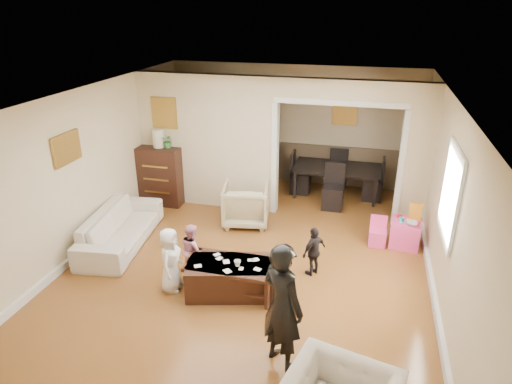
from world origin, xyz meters
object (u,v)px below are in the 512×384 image
(sofa, at_px, (121,228))
(armchair_back, at_px, (246,204))
(adult_person, at_px, (282,306))
(child_kneel_a, at_px, (170,260))
(dresser, at_px, (162,175))
(coffee_table, at_px, (232,278))
(dining_table, at_px, (336,182))
(coffee_cup, at_px, (237,263))
(table_lamp, at_px, (158,138))
(play_table, at_px, (405,233))
(cyan_cup, at_px, (401,220))
(child_kneel_b, at_px, (193,250))
(child_toddler, at_px, (314,251))

(sofa, xyz_separation_m, armchair_back, (1.84, 1.27, 0.08))
(adult_person, relative_size, child_kneel_a, 1.60)
(armchair_back, bearing_deg, dresser, -24.95)
(coffee_table, height_order, dining_table, dining_table)
(adult_person, bearing_deg, coffee_cup, -18.45)
(table_lamp, relative_size, adult_person, 0.23)
(coffee_cup, relative_size, adult_person, 0.06)
(play_table, distance_m, child_kneel_a, 3.93)
(coffee_cup, bearing_deg, cyan_cup, 41.87)
(coffee_table, height_order, adult_person, adult_person)
(cyan_cup, bearing_deg, child_kneel_b, -151.45)
(child_kneel_b, bearing_deg, dining_table, -61.58)
(coffee_table, bearing_deg, child_toddler, 35.54)
(cyan_cup, bearing_deg, child_toddler, -136.87)
(child_kneel_a, bearing_deg, armchair_back, -16.13)
(sofa, distance_m, child_kneel_a, 1.73)
(dresser, xyz_separation_m, table_lamp, (0.00, 0.00, 0.77))
(sofa, height_order, armchair_back, armchair_back)
(dresser, xyz_separation_m, adult_person, (3.23, -3.79, 0.18))
(coffee_cup, xyz_separation_m, child_kneel_b, (-0.80, 0.35, -0.10))
(dining_table, bearing_deg, dresser, -159.40)
(armchair_back, height_order, cyan_cup, armchair_back)
(coffee_table, relative_size, dining_table, 0.70)
(coffee_cup, xyz_separation_m, child_toddler, (0.95, 0.80, -0.12))
(coffee_cup, relative_size, child_kneel_b, 0.11)
(cyan_cup, relative_size, child_toddler, 0.10)
(coffee_cup, relative_size, child_kneel_a, 0.10)
(coffee_table, height_order, child_toddler, child_toddler)
(dining_table, height_order, adult_person, adult_person)
(table_lamp, xyz_separation_m, child_kneel_b, (1.59, -2.33, -0.95))
(child_kneel_a, bearing_deg, dining_table, -30.70)
(adult_person, bearing_deg, armchair_back, -33.79)
(coffee_table, bearing_deg, dining_table, 74.12)
(child_toddler, bearing_deg, cyan_cup, 168.34)
(sofa, distance_m, cyan_cup, 4.69)
(play_table, bearing_deg, coffee_cup, -138.67)
(child_kneel_b, bearing_deg, armchair_back, -44.33)
(coffee_cup, bearing_deg, coffee_table, 153.43)
(armchair_back, relative_size, adult_person, 0.54)
(coffee_table, xyz_separation_m, cyan_cup, (2.33, 1.95, 0.26))
(child_toddler, bearing_deg, sofa, -56.91)
(sofa, relative_size, coffee_cup, 21.97)
(dresser, relative_size, child_kneel_a, 1.23)
(armchair_back, distance_m, dresser, 1.97)
(dresser, relative_size, dining_table, 0.66)
(dining_table, height_order, child_toddler, child_toddler)
(sofa, distance_m, play_table, 4.80)
(adult_person, height_order, child_kneel_a, adult_person)
(dining_table, distance_m, child_toddler, 3.11)
(sofa, xyz_separation_m, table_lamp, (-0.06, 1.76, 1.06))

